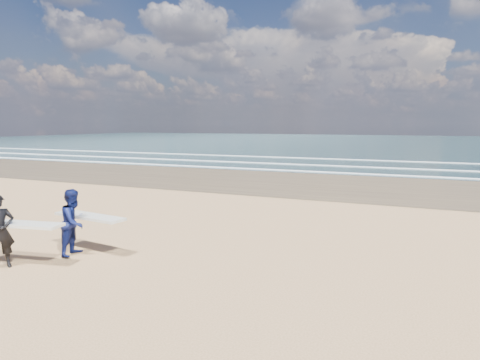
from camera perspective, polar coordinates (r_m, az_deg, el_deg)
The scene contains 2 objects.
surfer_near at distance 11.56m, azimuth -29.11°, elevation -5.88°, with size 2.26×1.19×1.76m.
surfer_far at distance 11.90m, azimuth -21.11°, elevation -5.19°, with size 2.25×1.22×1.73m.
Camera 1 is at (7.70, -6.37, 3.40)m, focal length 32.00 mm.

